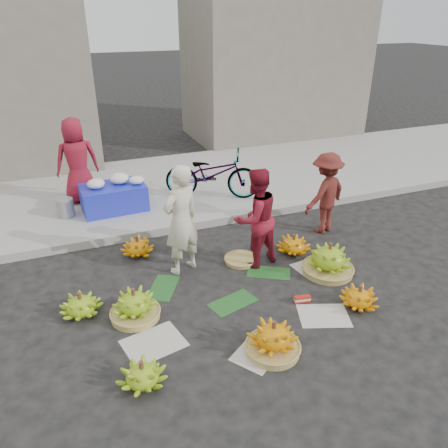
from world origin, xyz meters
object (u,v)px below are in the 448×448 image
object	(u,v)px
banana_bunch_0	(135,305)
flower_table	(114,196)
bicycle	(212,174)
banana_bunch_4	(329,260)
vendor_cream	(181,220)

from	to	relation	value
banana_bunch_0	flower_table	distance (m)	3.31
bicycle	banana_bunch_0	bearing A→B (deg)	170.55
banana_bunch_0	banana_bunch_4	distance (m)	2.94
vendor_cream	bicycle	size ratio (longest dim) A/B	0.88
banana_bunch_4	vendor_cream	distance (m)	2.30
banana_bunch_4	banana_bunch_0	bearing A→B (deg)	-179.93
vendor_cream	flower_table	world-z (taller)	vendor_cream
vendor_cream	flower_table	distance (m)	2.53
vendor_cream	bicycle	distance (m)	2.68
banana_bunch_4	bicycle	xyz separation A→B (m)	(-0.70, 3.19, 0.40)
flower_table	vendor_cream	bearing A→B (deg)	-78.11
banana_bunch_0	bicycle	bearing A→B (deg)	54.89
banana_bunch_0	vendor_cream	distance (m)	1.44
banana_bunch_4	bicycle	distance (m)	3.29
banana_bunch_4	vendor_cream	size ratio (longest dim) A/B	0.48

